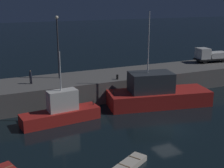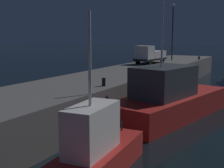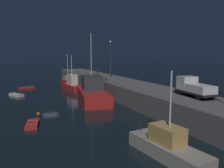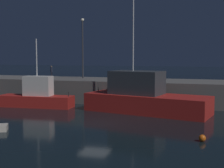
# 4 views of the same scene
# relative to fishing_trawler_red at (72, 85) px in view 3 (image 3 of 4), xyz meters

# --- Properties ---
(ground_plane) EXTENTS (320.00, 320.00, 0.00)m
(ground_plane) POSITION_rel_fishing_trawler_red_xyz_m (9.40, -6.33, -1.17)
(ground_plane) COLOR black
(pier_quay) EXTENTS (71.69, 7.44, 2.79)m
(pier_quay) POSITION_rel_fishing_trawler_red_xyz_m (9.40, 7.21, 0.22)
(pier_quay) COLOR #5B5956
(pier_quay) RESTS_ON ground
(fishing_trawler_red) EXTENTS (8.68, 2.97, 7.70)m
(fishing_trawler_red) POSITION_rel_fishing_trawler_red_xyz_m (0.00, 0.00, 0.00)
(fishing_trawler_red) COLOR red
(fishing_trawler_red) RESTS_ON ground
(fishing_boat_blue) EXTENTS (13.23, 6.74, 11.53)m
(fishing_boat_blue) POSITION_rel_fishing_trawler_red_xyz_m (12.30, 0.36, 0.36)
(fishing_boat_blue) COLOR red
(fishing_boat_blue) RESTS_ON ground
(fishing_boat_white) EXTENTS (7.58, 2.89, 6.88)m
(fishing_boat_white) POSITION_rel_fishing_trawler_red_xyz_m (35.06, -1.70, -0.26)
(fishing_boat_white) COLOR gray
(fishing_boat_white) RESTS_ON ground
(fishing_boat_orange) EXTENTS (8.30, 2.72, 7.89)m
(fishing_boat_orange) POSITION_rel_fishing_trawler_red_xyz_m (-12.79, 2.27, -0.52)
(fishing_boat_orange) COLOR red
(fishing_boat_orange) RESTS_ON ground
(dinghy_orange_near) EXTENTS (2.29, 3.73, 0.45)m
(dinghy_orange_near) POSITION_rel_fishing_trawler_red_xyz_m (-6.51, -8.96, -0.97)
(dinghy_orange_near) COLOR #B22823
(dinghy_orange_near) RESTS_ON ground
(rowboat_white_mid) EXTENTS (3.56, 2.69, 0.50)m
(rowboat_white_mid) POSITION_rel_fishing_trawler_red_xyz_m (2.29, -11.43, -0.94)
(rowboat_white_mid) COLOR beige
(rowboat_white_mid) RESTS_ON ground
(dinghy_red_small) EXTENTS (3.44, 1.91, 0.45)m
(dinghy_red_small) POSITION_rel_fishing_trawler_red_xyz_m (22.35, -10.53, -0.97)
(dinghy_red_small) COLOR #B22823
(dinghy_red_small) RESTS_ON ground
(mooring_buoy_near) EXTENTS (0.48, 0.48, 0.48)m
(mooring_buoy_near) POSITION_rel_fishing_trawler_red_xyz_m (18.31, -9.38, -0.93)
(mooring_buoy_near) COLOR orange
(mooring_buoy_near) RESTS_ON ground
(lamp_post_west) EXTENTS (0.44, 0.44, 8.07)m
(lamp_post_west) POSITION_rel_fishing_trawler_red_xyz_m (2.20, 8.32, 6.32)
(lamp_post_west) COLOR #38383D
(lamp_post_west) RESTS_ON pier_quay
(utility_truck) EXTENTS (5.81, 2.75, 2.40)m
(utility_truck) POSITION_rel_fishing_trawler_red_xyz_m (27.61, 8.20, 2.78)
(utility_truck) COLOR black
(utility_truck) RESTS_ON pier_quay
(dockworker) EXTENTS (0.39, 0.43, 1.69)m
(dockworker) POSITION_rel_fishing_trawler_red_xyz_m (-1.78, 6.85, 2.58)
(dockworker) COLOR black
(dockworker) RESTS_ON pier_quay
(bollard_west) EXTENTS (0.28, 0.28, 0.63)m
(bollard_west) POSITION_rel_fishing_trawler_red_xyz_m (8.82, 4.38, 1.93)
(bollard_west) COLOR black
(bollard_west) RESTS_ON pier_quay
(bollard_east) EXTENTS (0.28, 0.28, 0.53)m
(bollard_east) POSITION_rel_fishing_trawler_red_xyz_m (-9.61, 4.28, 1.88)
(bollard_east) COLOR black
(bollard_east) RESTS_ON pier_quay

